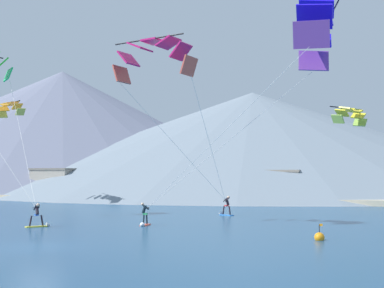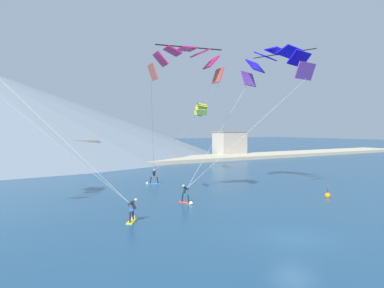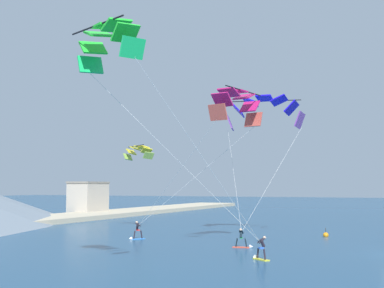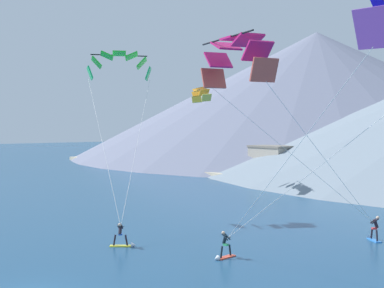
{
  "view_description": "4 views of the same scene",
  "coord_description": "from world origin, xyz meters",
  "px_view_note": "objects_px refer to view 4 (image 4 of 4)",
  "views": [
    {
      "loc": [
        16.15,
        -22.62,
        3.48
      ],
      "look_at": [
        3.42,
        13.18,
        5.8
      ],
      "focal_mm": 50.0,
      "sensor_mm": 36.0,
      "label": 1
    },
    {
      "loc": [
        -16.71,
        -15.06,
        6.44
      ],
      "look_at": [
        1.58,
        13.53,
        5.06
      ],
      "focal_mm": 35.0,
      "sensor_mm": 36.0,
      "label": 2
    },
    {
      "loc": [
        -43.24,
        -1.82,
        5.2
      ],
      "look_at": [
        -2.33,
        15.83,
        8.68
      ],
      "focal_mm": 50.0,
      "sensor_mm": 36.0,
      "label": 3
    },
    {
      "loc": [
        24.71,
        -9.1,
        8.22
      ],
      "look_at": [
        -2.33,
        11.67,
        6.95
      ],
      "focal_mm": 50.0,
      "sensor_mm": 36.0,
      "label": 4
    }
  ],
  "objects_px": {
    "kitesurfer_near_lead": "(124,239)",
    "parafoil_kite_distant_high_outer": "(201,93)",
    "kitesurfer_near_trail": "(373,232)",
    "parafoil_kite_near_trail": "(237,56)",
    "kitesurfer_mid_center": "(223,250)",
    "parafoil_kite_near_lead": "(119,63)"
  },
  "relations": [
    {
      "from": "kitesurfer_near_lead",
      "to": "parafoil_kite_distant_high_outer",
      "type": "bearing_deg",
      "value": 132.21
    },
    {
      "from": "kitesurfer_near_lead",
      "to": "kitesurfer_near_trail",
      "type": "bearing_deg",
      "value": 59.03
    },
    {
      "from": "kitesurfer_near_lead",
      "to": "parafoil_kite_near_trail",
      "type": "relative_size",
      "value": 0.14
    },
    {
      "from": "parafoil_kite_near_trail",
      "to": "parafoil_kite_distant_high_outer",
      "type": "xyz_separation_m",
      "value": [
        -28.27,
        19.64,
        -0.21
      ]
    },
    {
      "from": "kitesurfer_near_lead",
      "to": "kitesurfer_mid_center",
      "type": "xyz_separation_m",
      "value": [
        6.44,
        3.26,
        -0.03
      ]
    },
    {
      "from": "parafoil_kite_near_lead",
      "to": "parafoil_kite_distant_high_outer",
      "type": "height_order",
      "value": "parafoil_kite_near_lead"
    },
    {
      "from": "kitesurfer_near_lead",
      "to": "kitesurfer_near_trail",
      "type": "relative_size",
      "value": 0.95
    },
    {
      "from": "kitesurfer_mid_center",
      "to": "parafoil_kite_near_lead",
      "type": "xyz_separation_m",
      "value": [
        -17.16,
        2.63,
        13.15
      ]
    },
    {
      "from": "kitesurfer_mid_center",
      "to": "parafoil_kite_near_trail",
      "type": "xyz_separation_m",
      "value": [
        0.41,
        0.72,
        11.89
      ]
    },
    {
      "from": "parafoil_kite_near_lead",
      "to": "kitesurfer_near_lead",
      "type": "bearing_deg",
      "value": -28.76
    },
    {
      "from": "kitesurfer_mid_center",
      "to": "parafoil_kite_near_trail",
      "type": "distance_m",
      "value": 11.92
    },
    {
      "from": "kitesurfer_near_trail",
      "to": "kitesurfer_near_lead",
      "type": "bearing_deg",
      "value": -120.97
    },
    {
      "from": "kitesurfer_near_trail",
      "to": "kitesurfer_mid_center",
      "type": "relative_size",
      "value": 1.02
    },
    {
      "from": "kitesurfer_near_trail",
      "to": "parafoil_kite_distant_high_outer",
      "type": "relative_size",
      "value": 0.35
    },
    {
      "from": "parafoil_kite_near_trail",
      "to": "kitesurfer_near_trail",
      "type": "bearing_deg",
      "value": 78.81
    },
    {
      "from": "kitesurfer_near_lead",
      "to": "parafoil_kite_distant_high_outer",
      "type": "relative_size",
      "value": 0.33
    },
    {
      "from": "parafoil_kite_near_lead",
      "to": "parafoil_kite_near_trail",
      "type": "relative_size",
      "value": 1.08
    },
    {
      "from": "kitesurfer_near_trail",
      "to": "parafoil_kite_near_lead",
      "type": "xyz_separation_m",
      "value": [
        -19.77,
        -9.19,
        13.06
      ]
    },
    {
      "from": "kitesurfer_mid_center",
      "to": "kitesurfer_near_lead",
      "type": "bearing_deg",
      "value": -153.16
    },
    {
      "from": "kitesurfer_near_trail",
      "to": "parafoil_kite_near_trail",
      "type": "bearing_deg",
      "value": -101.19
    },
    {
      "from": "kitesurfer_near_lead",
      "to": "parafoil_kite_distant_high_outer",
      "type": "height_order",
      "value": "parafoil_kite_distant_high_outer"
    },
    {
      "from": "kitesurfer_mid_center",
      "to": "parafoil_kite_near_lead",
      "type": "distance_m",
      "value": 21.78
    }
  ]
}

